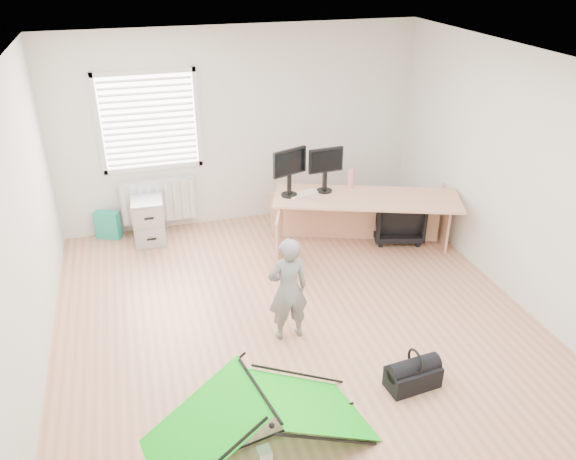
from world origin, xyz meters
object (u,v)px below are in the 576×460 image
object	(u,v)px
desk	(365,225)
kite	(260,416)
monitor_right	(325,176)
storage_crate	(407,215)
duffel_bag	(413,377)
office_chair	(397,218)
person	(288,289)
filing_cabinet	(149,220)
thermos	(351,179)
monitor_left	(289,179)

from	to	relation	value
desk	kite	bearing A→B (deg)	-106.81
monitor_right	desk	bearing A→B (deg)	-39.22
storage_crate	duffel_bag	bearing A→B (deg)	-115.90
kite	storage_crate	bearing A→B (deg)	36.82
office_chair	person	bearing A→B (deg)	54.87
monitor_right	filing_cabinet	bearing A→B (deg)	156.23
desk	office_chair	world-z (taller)	desk
storage_crate	office_chair	bearing A→B (deg)	-134.22
storage_crate	person	bearing A→B (deg)	-139.70
filing_cabinet	thermos	xyz separation A→B (m)	(2.56, -0.78, 0.61)
monitor_right	office_chair	distance (m)	1.25
monitor_left	office_chair	distance (m)	1.66
thermos	storage_crate	size ratio (longest dim) A/B	0.51
desk	storage_crate	bearing A→B (deg)	53.26
thermos	office_chair	bearing A→B (deg)	-6.95
office_chair	storage_crate	world-z (taller)	office_chair
monitor_right	office_chair	bearing A→B (deg)	-7.73
person	duffel_bag	bearing A→B (deg)	128.24
person	thermos	bearing A→B (deg)	-130.56
desk	thermos	distance (m)	0.62
monitor_left	duffel_bag	world-z (taller)	monitor_left
office_chair	duffel_bag	size ratio (longest dim) A/B	1.37
desk	duffel_bag	world-z (taller)	desk
filing_cabinet	storage_crate	world-z (taller)	filing_cabinet
filing_cabinet	monitor_right	distance (m)	2.43
filing_cabinet	kite	distance (m)	3.82
desk	office_chair	distance (m)	0.64
desk	monitor_right	size ratio (longest dim) A/B	5.16
monitor_left	storage_crate	bearing A→B (deg)	-11.51
desk	duffel_bag	xyz separation A→B (m)	(-0.55, -2.43, -0.29)
filing_cabinet	monitor_left	distance (m)	2.03
filing_cabinet	person	world-z (taller)	person
person	filing_cabinet	bearing A→B (deg)	-67.05
thermos	filing_cabinet	bearing A→B (deg)	163.02
monitor_right	monitor_left	bearing A→B (deg)	176.43
monitor_left	storage_crate	world-z (taller)	monitor_left
desk	person	distance (m)	2.02
monitor_left	duffel_bag	bearing A→B (deg)	-102.27
filing_cabinet	office_chair	bearing A→B (deg)	-12.55
storage_crate	duffel_bag	distance (m)	3.35
desk	filing_cabinet	bearing A→B (deg)	177.73
office_chair	kite	distance (m)	3.91
monitor_left	person	world-z (taller)	monitor_left
desk	monitor_right	bearing A→B (deg)	165.22
monitor_right	kite	bearing A→B (deg)	-121.86
monitor_left	thermos	world-z (taller)	monitor_left
desk	filing_cabinet	size ratio (longest dim) A/B	3.72
desk	monitor_right	xyz separation A→B (m)	(-0.45, 0.32, 0.61)
thermos	kite	distance (m)	3.63
desk	storage_crate	distance (m)	1.12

